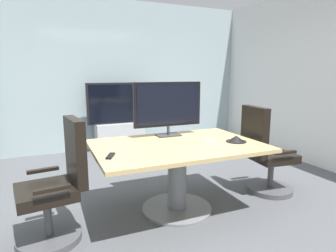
% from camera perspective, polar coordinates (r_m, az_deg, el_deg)
% --- Properties ---
extents(ground_plane, '(6.95, 6.95, 0.00)m').
position_cam_1_polar(ground_plane, '(3.24, 0.70, -16.62)').
color(ground_plane, '#515459').
extents(wall_back_glass_partition, '(5.62, 0.10, 2.85)m').
position_cam_1_polar(wall_back_glass_partition, '(5.73, -11.50, 9.77)').
color(wall_back_glass_partition, '#9EB2B7').
rests_on(wall_back_glass_partition, ground).
extents(conference_table, '(1.74, 1.18, 0.74)m').
position_cam_1_polar(conference_table, '(3.06, 1.85, -7.21)').
color(conference_table, tan).
rests_on(conference_table, ground).
extents(office_chair_left, '(0.62, 0.60, 1.09)m').
position_cam_1_polar(office_chair_left, '(2.76, -21.24, -11.94)').
color(office_chair_left, '#4C4C51').
rests_on(office_chair_left, ground).
extents(office_chair_right, '(0.62, 0.60, 1.09)m').
position_cam_1_polar(office_chair_right, '(3.74, 18.85, -5.91)').
color(office_chair_right, '#4C4C51').
rests_on(office_chair_right, ground).
extents(tv_monitor, '(0.84, 0.18, 0.64)m').
position_cam_1_polar(tv_monitor, '(3.35, 0.01, 4.08)').
color(tv_monitor, '#333338').
rests_on(tv_monitor, conference_table).
extents(wall_display_unit, '(1.20, 0.36, 1.31)m').
position_cam_1_polar(wall_display_unit, '(5.50, -9.61, -0.51)').
color(wall_display_unit, '#B7BABC').
rests_on(wall_display_unit, ground).
extents(conference_phone, '(0.22, 0.22, 0.07)m').
position_cam_1_polar(conference_phone, '(3.18, 13.49, -2.55)').
color(conference_phone, black).
rests_on(conference_phone, conference_table).
extents(remote_control, '(0.12, 0.18, 0.02)m').
position_cam_1_polar(remote_control, '(2.60, -11.43, -5.88)').
color(remote_control, black).
rests_on(remote_control, conference_table).
extents(whiteboard_marker, '(0.09, 0.12, 0.02)m').
position_cam_1_polar(whiteboard_marker, '(3.15, 8.67, -2.91)').
color(whiteboard_marker, silver).
rests_on(whiteboard_marker, conference_table).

